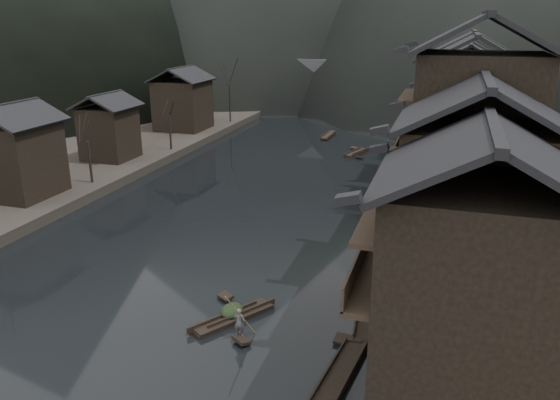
% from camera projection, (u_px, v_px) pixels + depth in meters
% --- Properties ---
extents(water, '(300.00, 300.00, 0.00)m').
position_uv_depth(water, '(174.00, 285.00, 34.86)').
color(water, black).
rests_on(water, ground).
extents(left_bank, '(40.00, 200.00, 1.20)m').
position_uv_depth(left_bank, '(90.00, 128.00, 80.74)').
color(left_bank, '#2D2823').
rests_on(left_bank, ground).
extents(stilt_houses, '(9.00, 67.60, 16.76)m').
position_uv_depth(stilt_houses, '(469.00, 111.00, 44.33)').
color(stilt_houses, black).
rests_on(stilt_houses, ground).
extents(left_houses, '(8.10, 53.20, 8.73)m').
position_uv_depth(left_houses, '(86.00, 123.00, 57.03)').
color(left_houses, black).
rests_on(left_houses, left_bank).
extents(bare_trees, '(3.98, 62.78, 7.97)m').
position_uv_depth(bare_trees, '(129.00, 115.00, 58.34)').
color(bare_trees, black).
rests_on(bare_trees, left_bank).
extents(moored_sampans, '(2.76, 67.32, 0.47)m').
position_uv_depth(moored_sampans, '(401.00, 187.00, 54.19)').
color(moored_sampans, black).
rests_on(moored_sampans, water).
extents(midriver_boats, '(7.45, 29.01, 0.45)m').
position_uv_depth(midriver_boats, '(354.00, 133.00, 78.97)').
color(midriver_boats, black).
rests_on(midriver_boats, water).
extents(stone_bridge, '(40.00, 6.00, 9.00)m').
position_uv_depth(stone_bridge, '(362.00, 82.00, 98.32)').
color(stone_bridge, '#4C4C4F').
rests_on(stone_bridge, ground).
extents(hero_sampan, '(3.76, 5.15, 0.44)m').
position_uv_depth(hero_sampan, '(233.00, 317.00, 30.77)').
color(hero_sampan, black).
rests_on(hero_sampan, water).
extents(cargo_heap, '(1.22, 1.59, 0.73)m').
position_uv_depth(cargo_heap, '(232.00, 305.00, 30.81)').
color(cargo_heap, black).
rests_on(cargo_heap, hero_sampan).
extents(boatman, '(0.60, 0.41, 1.60)m').
position_uv_depth(boatman, '(239.00, 318.00, 28.67)').
color(boatman, '#57575A').
rests_on(boatman, hero_sampan).
extents(bamboo_pole, '(1.11, 2.06, 3.42)m').
position_uv_depth(bamboo_pole, '(242.00, 275.00, 27.81)').
color(bamboo_pole, '#8C7A51').
rests_on(bamboo_pole, boatman).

